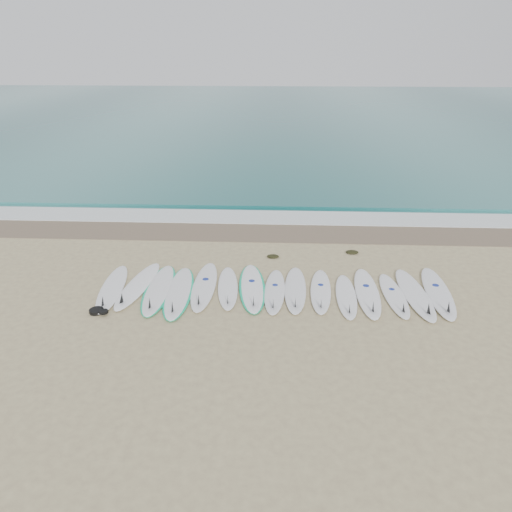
{
  "coord_description": "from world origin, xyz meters",
  "views": [
    {
      "loc": [
        0.09,
        -10.69,
        5.56
      ],
      "look_at": [
        -0.49,
        1.25,
        0.4
      ],
      "focal_mm": 35.0,
      "sensor_mm": 36.0,
      "label": 1
    }
  ],
  "objects_px": {
    "surfboard_0": "(112,289)",
    "leash_coil": "(98,311)",
    "surfboard_7": "(275,292)",
    "surfboard_14": "(439,293)"
  },
  "relations": [
    {
      "from": "surfboard_0",
      "to": "leash_coil",
      "type": "xyz_separation_m",
      "value": [
        0.03,
        -1.07,
        -0.01
      ]
    },
    {
      "from": "surfboard_7",
      "to": "surfboard_14",
      "type": "height_order",
      "value": "surfboard_14"
    },
    {
      "from": "surfboard_14",
      "to": "surfboard_0",
      "type": "bearing_deg",
      "value": -174.88
    },
    {
      "from": "surfboard_0",
      "to": "leash_coil",
      "type": "bearing_deg",
      "value": -93.8
    },
    {
      "from": "leash_coil",
      "to": "surfboard_14",
      "type": "bearing_deg",
      "value": 8.92
    },
    {
      "from": "surfboard_0",
      "to": "surfboard_7",
      "type": "distance_m",
      "value": 3.94
    },
    {
      "from": "surfboard_14",
      "to": "surfboard_7",
      "type": "bearing_deg",
      "value": -174.55
    },
    {
      "from": "surfboard_0",
      "to": "leash_coil",
      "type": "relative_size",
      "value": 5.77
    },
    {
      "from": "surfboard_0",
      "to": "surfboard_7",
      "type": "bearing_deg",
      "value": -4.88
    },
    {
      "from": "surfboard_14",
      "to": "leash_coil",
      "type": "bearing_deg",
      "value": -167.06
    }
  ]
}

